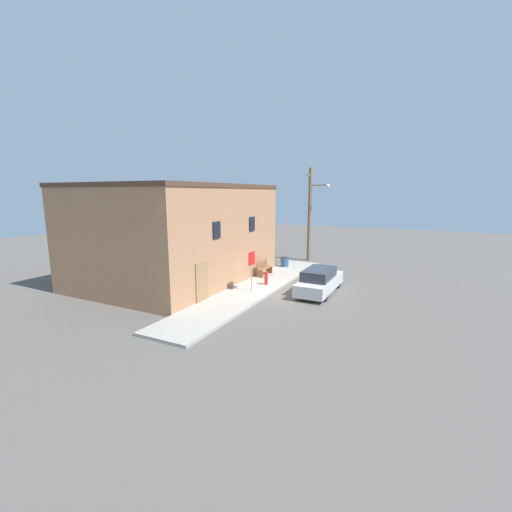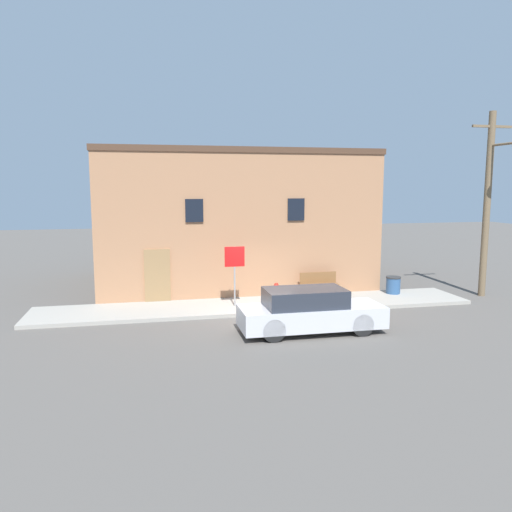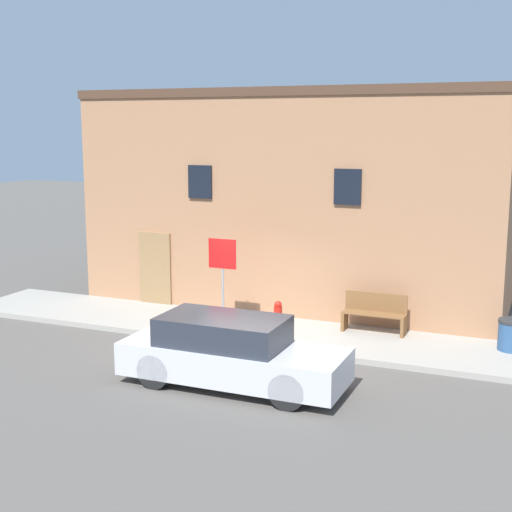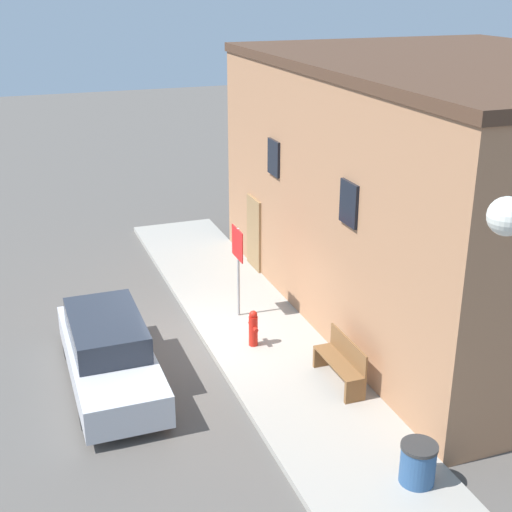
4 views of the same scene
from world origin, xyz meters
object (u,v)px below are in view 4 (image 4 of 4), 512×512
(fire_hydrant, at_px, (253,328))
(stop_sign, at_px, (238,255))
(parked_car, at_px, (109,353))
(trash_bin, at_px, (418,463))
(bench, at_px, (342,362))

(fire_hydrant, bearing_deg, stop_sign, 173.62)
(parked_car, bearing_deg, stop_sign, 117.73)
(fire_hydrant, distance_m, trash_bin, 5.43)
(bench, xyz_separation_m, trash_bin, (3.22, -0.21, -0.11))
(stop_sign, height_order, parked_car, stop_sign)
(bench, relative_size, trash_bin, 2.17)
(stop_sign, relative_size, trash_bin, 3.15)
(bench, bearing_deg, trash_bin, -3.74)
(stop_sign, distance_m, trash_bin, 7.07)
(stop_sign, bearing_deg, fire_hydrant, -6.38)
(fire_hydrant, xyz_separation_m, stop_sign, (-1.57, 0.18, 1.18))
(parked_car, bearing_deg, bench, 66.93)
(fire_hydrant, relative_size, trash_bin, 1.19)
(trash_bin, bearing_deg, bench, 176.26)
(trash_bin, bearing_deg, stop_sign, -173.64)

